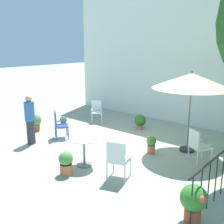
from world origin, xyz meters
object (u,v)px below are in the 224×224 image
(patio_chair_2, at_px, (198,144))
(potted_plant_0, at_px, (35,122))
(potted_plant_3, at_px, (63,121))
(potted_plant_1, at_px, (66,162))
(potted_plant_4, at_px, (151,144))
(patio_chair_0, at_px, (59,123))
(cafe_table_0, at_px, (84,147))
(patio_chair_1, at_px, (97,110))
(potted_plant_2, at_px, (194,201))
(patio_umbrella_0, at_px, (192,81))
(potted_plant_5, at_px, (140,121))
(standing_person, at_px, (30,119))
(patio_chair_3, at_px, (118,158))

(patio_chair_2, height_order, potted_plant_0, patio_chair_2)
(potted_plant_3, bearing_deg, potted_plant_1, -38.96)
(potted_plant_4, bearing_deg, patio_chair_0, -164.46)
(potted_plant_0, bearing_deg, patio_chair_0, 1.14)
(cafe_table_0, bearing_deg, patio_chair_0, 156.43)
(potted_plant_1, bearing_deg, potted_plant_3, 141.04)
(potted_plant_0, distance_m, potted_plant_4, 4.60)
(patio_chair_0, bearing_deg, patio_chair_1, 100.90)
(potted_plant_2, bearing_deg, patio_chair_1, 147.87)
(patio_chair_0, xyz_separation_m, potted_plant_3, (-0.91, 0.95, -0.30))
(patio_chair_1, xyz_separation_m, potted_plant_4, (3.60, -1.46, -0.20))
(patio_umbrella_0, relative_size, potted_plant_5, 4.23)
(potted_plant_0, relative_size, potted_plant_5, 1.10)
(patio_umbrella_0, height_order, patio_chair_2, patio_umbrella_0)
(patio_umbrella_0, relative_size, potted_plant_2, 3.31)
(cafe_table_0, xyz_separation_m, patio_chair_1, (-2.71, 3.33, -0.03))
(patio_chair_1, distance_m, patio_chair_2, 5.09)
(patio_umbrella_0, xyz_separation_m, potted_plant_4, (-0.72, -0.88, -1.82))
(patio_chair_0, height_order, potted_plant_4, patio_chair_0)
(potted_plant_0, distance_m, potted_plant_1, 3.99)
(patio_chair_2, distance_m, potted_plant_5, 3.32)
(patio_chair_1, height_order, potted_plant_4, patio_chair_1)
(potted_plant_2, xyz_separation_m, standing_person, (-5.78, 0.47, 0.39))
(potted_plant_1, relative_size, potted_plant_5, 1.05)
(patio_umbrella_0, xyz_separation_m, patio_chair_0, (-3.87, -1.75, -1.59))
(patio_umbrella_0, bearing_deg, potted_plant_1, -114.89)
(patio_chair_3, relative_size, potted_plant_2, 1.34)
(patio_chair_0, bearing_deg, cafe_table_0, -23.57)
(patio_umbrella_0, height_order, potted_plant_5, patio_umbrella_0)
(cafe_table_0, relative_size, potted_plant_2, 1.03)
(patio_chair_2, distance_m, standing_person, 5.16)
(patio_chair_1, distance_m, potted_plant_4, 3.90)
(potted_plant_2, relative_size, potted_plant_5, 1.28)
(patio_chair_3, relative_size, potted_plant_5, 1.71)
(patio_chair_1, distance_m, standing_person, 3.29)
(patio_chair_1, bearing_deg, cafe_table_0, -50.81)
(potted_plant_3, xyz_separation_m, potted_plant_4, (4.06, -0.07, 0.07))
(potted_plant_0, bearing_deg, potted_plant_1, -23.91)
(patio_chair_1, bearing_deg, potted_plant_0, -110.86)
(patio_chair_0, xyz_separation_m, patio_chair_2, (4.48, 1.08, 0.02))
(patio_umbrella_0, relative_size, patio_chair_3, 2.47)
(patio_chair_0, bearing_deg, patio_umbrella_0, 24.36)
(potted_plant_3, xyz_separation_m, standing_person, (0.65, -1.88, 0.59))
(patio_chair_0, relative_size, potted_plant_4, 1.78)
(potted_plant_1, bearing_deg, potted_plant_4, 71.22)
(patio_chair_1, xyz_separation_m, patio_chair_3, (3.88, -3.36, 0.06))
(potted_plant_0, distance_m, potted_plant_3, 1.08)
(patio_chair_1, xyz_separation_m, potted_plant_3, (-0.46, -1.39, -0.27))
(cafe_table_0, height_order, patio_chair_2, patio_chair_2)
(patio_chair_1, height_order, potted_plant_3, patio_chair_1)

